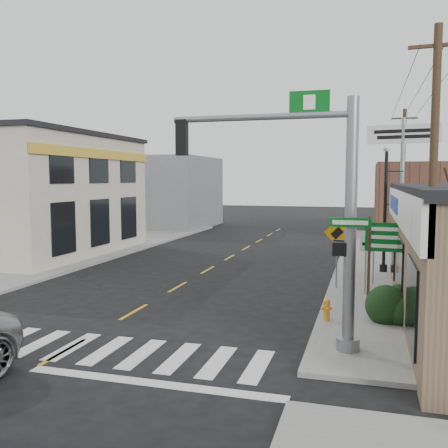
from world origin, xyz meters
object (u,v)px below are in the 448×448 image
(dance_center_sign, at_px, (403,156))
(utility_pole_near, at_px, (433,183))
(lamp_post, at_px, (387,199))
(utility_pole_far, at_px, (403,179))
(guide_sign, at_px, (389,246))
(fire_hydrant, at_px, (327,309))
(traffic_signal_pole, at_px, (319,197))

(dance_center_sign, distance_m, utility_pole_near, 12.11)
(lamp_post, xyz_separation_m, utility_pole_far, (1.13, 7.35, 0.92))
(utility_pole_far, bearing_deg, guide_sign, -95.96)
(lamp_post, bearing_deg, utility_pole_far, 106.27)
(utility_pole_near, bearing_deg, utility_pole_far, 92.27)
(utility_pole_near, bearing_deg, dance_center_sign, 93.54)
(fire_hydrant, xyz_separation_m, utility_pole_far, (3.09, 16.28, 3.93))
(guide_sign, distance_m, fire_hydrant, 4.32)
(guide_sign, relative_size, fire_hydrant, 4.29)
(traffic_signal_pole, relative_size, utility_pole_near, 0.79)
(guide_sign, xyz_separation_m, utility_pole_far, (1.19, 12.72, 2.40))
(guide_sign, height_order, utility_pole_far, utility_pole_far)
(dance_center_sign, bearing_deg, lamp_post, -103.07)
(traffic_signal_pole, relative_size, utility_pole_far, 0.77)
(lamp_post, bearing_deg, guide_sign, -65.67)
(lamp_post, bearing_deg, dance_center_sign, 92.45)
(guide_sign, bearing_deg, traffic_signal_pole, -102.04)
(utility_pole_near, bearing_deg, guide_sign, 102.86)
(dance_center_sign, relative_size, utility_pole_near, 0.89)
(guide_sign, height_order, fire_hydrant, guide_sign)
(traffic_signal_pole, height_order, guide_sign, traffic_signal_pole)
(utility_pole_far, bearing_deg, lamp_post, -99.34)
(guide_sign, relative_size, utility_pole_far, 0.35)
(traffic_signal_pole, distance_m, fire_hydrant, 4.29)
(utility_pole_near, distance_m, utility_pole_far, 17.62)
(fire_hydrant, distance_m, utility_pole_far, 17.03)
(traffic_signal_pole, height_order, utility_pole_near, utility_pole_near)
(dance_center_sign, relative_size, utility_pole_far, 0.86)
(guide_sign, xyz_separation_m, utility_pole_near, (0.81, -4.90, 2.28))
(guide_sign, height_order, utility_pole_near, utility_pole_near)
(guide_sign, distance_m, dance_center_sign, 8.01)
(lamp_post, height_order, dance_center_sign, dance_center_sign)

